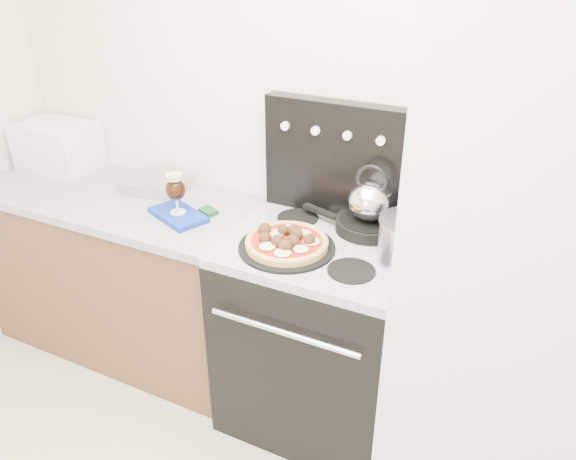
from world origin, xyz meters
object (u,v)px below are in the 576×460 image
Objects in this scene: pizza_pan at (287,247)px; skillet at (368,225)px; stove_body at (319,337)px; stock_pot at (410,243)px; base_cabinet at (127,276)px; oven_mitt at (178,215)px; tea_kettle at (371,197)px; fridge at (505,282)px; beer_glass at (176,193)px; toaster_oven at (59,146)px; pizza at (287,241)px.

skillet reaches higher than pizza_pan.
stock_pot is (0.35, 0.01, 0.56)m from stove_body.
stove_body is 3.79× the size of stock_pot.
base_cabinet is 0.65m from oven_mitt.
fridge is at bearing -38.48° from tea_kettle.
tea_kettle reaches higher than pizza_pan.
oven_mitt is 0.85m from tea_kettle.
stock_pot is at bearing -0.76° from base_cabinet.
oven_mitt is 1.45× the size of beer_glass.
oven_mitt is at bearing 173.44° from pizza_pan.
fridge is at bearing -1.59° from base_cabinet.
fridge is 2.30m from toaster_oven.
toaster_oven is 1.01× the size of pizza_pan.
base_cabinet is at bearing -172.73° from skillet.
stock_pot is at bearing 2.54° from oven_mitt.
beer_glass is (0.91, -0.21, -0.00)m from toaster_oven.
fridge reaches higher than base_cabinet.
skillet is at bearing -18.47° from tea_kettle.
beer_glass reaches higher than skillet.
beer_glass is 0.49× the size of pizza_pan.
toaster_oven is 1.90× the size of tea_kettle.
fridge is at bearing 5.70° from pizza.
oven_mitt is at bearing -14.98° from toaster_oven.
fridge is at bearing -4.97° from stock_pot.
toaster_oven is at bearing 166.94° from oven_mitt.
beer_glass reaches higher than pizza_pan.
beer_glass is 0.68× the size of skillet.
pizza_pan is at bearing -6.56° from beer_glass.
stove_body is 3.24× the size of oven_mitt.
beer_glass is at bearing -176.64° from stove_body.
tea_kettle reaches higher than skillet.
pizza_pan is at bearing -7.46° from base_cabinet.
stove_body is 3.19× the size of skillet.
fridge is at bearing -6.83° from toaster_oven.
beer_glass reaches higher than stock_pot.
stove_body is at bearing -8.08° from toaster_oven.
toaster_oven is at bearing 175.10° from fridge.
toaster_oven is at bearing 161.90° from tea_kettle.
toaster_oven is at bearing 166.94° from beer_glass.
fridge reaches higher than toaster_oven.
stove_body is at bearing -143.98° from tea_kettle.
skillet is 1.19× the size of stock_pot.
pizza is (1.48, -0.28, -0.07)m from toaster_oven.
stock_pot is (0.22, -0.18, 0.06)m from skillet.
skillet is at bearing 15.37° from beer_glass.
skillet is at bearing 15.37° from oven_mitt.
stove_body is 4.68× the size of beer_glass.
stock_pot is (0.46, 0.11, 0.05)m from pizza.
base_cabinet is at bearing 171.34° from oven_mitt.
tea_kettle reaches higher than stock_pot.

